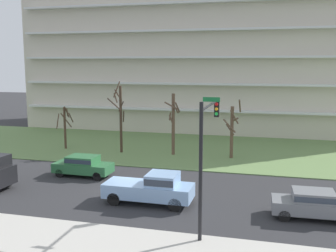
{
  "coord_description": "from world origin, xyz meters",
  "views": [
    {
      "loc": [
        8.84,
        -24.34,
        8.43
      ],
      "look_at": [
        0.97,
        6.0,
        3.55
      ],
      "focal_mm": 42.78,
      "sensor_mm": 36.0,
      "label": 1
    }
  ],
  "objects_px": {
    "sedan_green_center_left": "(83,165)",
    "pickup_blue_center_right": "(152,188)",
    "tree_left": "(120,116)",
    "tree_right": "(232,130)",
    "tree_center": "(173,122)",
    "sedan_gray_near_left": "(313,203)",
    "tree_far_left": "(65,125)",
    "traffic_signal_mast": "(207,141)"
  },
  "relations": [
    {
      "from": "sedan_gray_near_left",
      "to": "tree_far_left",
      "type": "bearing_deg",
      "value": 147.77
    },
    {
      "from": "tree_left",
      "to": "tree_center",
      "type": "distance_m",
      "value": 5.1
    },
    {
      "from": "pickup_blue_center_right",
      "to": "tree_far_left",
      "type": "bearing_deg",
      "value": 135.4
    },
    {
      "from": "tree_far_left",
      "to": "sedan_gray_near_left",
      "type": "distance_m",
      "value": 25.61
    },
    {
      "from": "tree_center",
      "to": "sedan_gray_near_left",
      "type": "height_order",
      "value": "tree_center"
    },
    {
      "from": "traffic_signal_mast",
      "to": "sedan_gray_near_left",
      "type": "bearing_deg",
      "value": 26.74
    },
    {
      "from": "tree_center",
      "to": "pickup_blue_center_right",
      "type": "bearing_deg",
      "value": -81.77
    },
    {
      "from": "tree_center",
      "to": "tree_right",
      "type": "bearing_deg",
      "value": 0.13
    },
    {
      "from": "sedan_green_center_left",
      "to": "pickup_blue_center_right",
      "type": "height_order",
      "value": "pickup_blue_center_right"
    },
    {
      "from": "sedan_green_center_left",
      "to": "sedan_gray_near_left",
      "type": "bearing_deg",
      "value": 165.56
    },
    {
      "from": "tree_left",
      "to": "sedan_gray_near_left",
      "type": "distance_m",
      "value": 20.71
    },
    {
      "from": "sedan_gray_near_left",
      "to": "sedan_green_center_left",
      "type": "distance_m",
      "value": 16.66
    },
    {
      "from": "tree_right",
      "to": "tree_far_left",
      "type": "bearing_deg",
      "value": -179.63
    },
    {
      "from": "sedan_green_center_left",
      "to": "traffic_signal_mast",
      "type": "height_order",
      "value": "traffic_signal_mast"
    },
    {
      "from": "tree_right",
      "to": "pickup_blue_center_right",
      "type": "distance_m",
      "value": 13.56
    },
    {
      "from": "tree_far_left",
      "to": "traffic_signal_mast",
      "type": "relative_size",
      "value": 0.64
    },
    {
      "from": "tree_left",
      "to": "traffic_signal_mast",
      "type": "bearing_deg",
      "value": -55.26
    },
    {
      "from": "tree_right",
      "to": "pickup_blue_center_right",
      "type": "bearing_deg",
      "value": -105.16
    },
    {
      "from": "pickup_blue_center_right",
      "to": "traffic_signal_mast",
      "type": "xyz_separation_m",
      "value": [
        3.74,
        -2.76,
        3.59
      ]
    },
    {
      "from": "pickup_blue_center_right",
      "to": "tree_left",
      "type": "bearing_deg",
      "value": 119.22
    },
    {
      "from": "sedan_gray_near_left",
      "to": "tree_center",
      "type": "bearing_deg",
      "value": 128.57
    },
    {
      "from": "tree_far_left",
      "to": "tree_center",
      "type": "relative_size",
      "value": 0.75
    },
    {
      "from": "tree_right",
      "to": "traffic_signal_mast",
      "type": "xyz_separation_m",
      "value": [
        0.22,
        -15.75,
        1.96
      ]
    },
    {
      "from": "tree_left",
      "to": "sedan_green_center_left",
      "type": "bearing_deg",
      "value": -89.12
    },
    {
      "from": "tree_left",
      "to": "tree_right",
      "type": "height_order",
      "value": "tree_left"
    },
    {
      "from": "sedan_green_center_left",
      "to": "pickup_blue_center_right",
      "type": "distance_m",
      "value": 8.17
    },
    {
      "from": "tree_left",
      "to": "pickup_blue_center_right",
      "type": "relative_size",
      "value": 1.26
    },
    {
      "from": "tree_center",
      "to": "traffic_signal_mast",
      "type": "bearing_deg",
      "value": -70.35
    },
    {
      "from": "tree_center",
      "to": "traffic_signal_mast",
      "type": "relative_size",
      "value": 0.85
    },
    {
      "from": "tree_left",
      "to": "tree_center",
      "type": "height_order",
      "value": "tree_left"
    },
    {
      "from": "tree_center",
      "to": "sedan_green_center_left",
      "type": "distance_m",
      "value": 10.06
    },
    {
      "from": "tree_center",
      "to": "tree_right",
      "type": "distance_m",
      "value": 5.42
    },
    {
      "from": "tree_right",
      "to": "pickup_blue_center_right",
      "type": "relative_size",
      "value": 1.0
    },
    {
      "from": "tree_far_left",
      "to": "sedan_gray_near_left",
      "type": "height_order",
      "value": "tree_far_left"
    },
    {
      "from": "sedan_gray_near_left",
      "to": "pickup_blue_center_right",
      "type": "bearing_deg",
      "value": 178.04
    },
    {
      "from": "tree_left",
      "to": "sedan_green_center_left",
      "type": "height_order",
      "value": "tree_left"
    },
    {
      "from": "tree_far_left",
      "to": "tree_center",
      "type": "bearing_deg",
      "value": 0.49
    },
    {
      "from": "tree_center",
      "to": "tree_right",
      "type": "height_order",
      "value": "tree_center"
    },
    {
      "from": "tree_right",
      "to": "sedan_green_center_left",
      "type": "bearing_deg",
      "value": -140.63
    },
    {
      "from": "tree_left",
      "to": "tree_right",
      "type": "relative_size",
      "value": 1.26
    },
    {
      "from": "tree_right",
      "to": "sedan_gray_near_left",
      "type": "xyz_separation_m",
      "value": [
        5.7,
        -12.99,
        -1.78
      ]
    },
    {
      "from": "tree_left",
      "to": "traffic_signal_mast",
      "type": "height_order",
      "value": "tree_left"
    }
  ]
}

